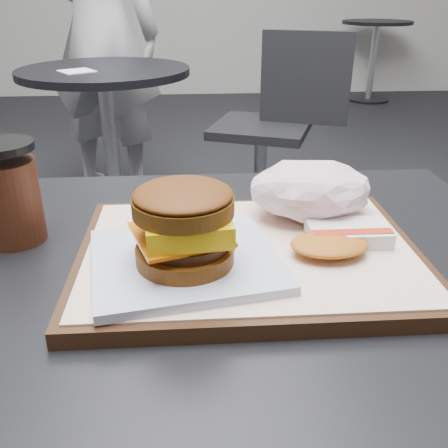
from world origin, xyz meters
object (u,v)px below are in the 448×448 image
(customer_table, at_px, (202,390))
(crumpled_wrapper, at_px, (311,190))
(serving_tray, at_px, (249,255))
(neighbor_chair, at_px, (276,117))
(coffee_cup, at_px, (10,197))
(hash_brown, at_px, (340,238))
(neighbor_table, at_px, (109,116))
(patron, at_px, (100,31))
(breakfast_sandwich, at_px, (185,234))

(customer_table, distance_m, crumpled_wrapper, 0.29)
(serving_tray, height_order, neighbor_chair, neighbor_chair)
(coffee_cup, bearing_deg, hash_brown, -12.09)
(hash_brown, bearing_deg, neighbor_chair, 82.48)
(customer_table, xyz_separation_m, neighbor_chair, (0.39, 1.76, -0.07))
(hash_brown, bearing_deg, serving_tray, 177.05)
(hash_brown, bearing_deg, neighbor_table, 107.09)
(customer_table, relative_size, serving_tray, 2.11)
(neighbor_chair, distance_m, patron, 1.01)
(coffee_cup, distance_m, neighbor_chair, 1.82)
(crumpled_wrapper, bearing_deg, neighbor_table, 107.50)
(neighbor_table, relative_size, patron, 0.44)
(serving_tray, height_order, breakfast_sandwich, breakfast_sandwich)
(neighbor_chair, bearing_deg, coffee_cup, -110.04)
(breakfast_sandwich, relative_size, neighbor_table, 0.29)
(neighbor_table, bearing_deg, customer_table, -78.02)
(coffee_cup, relative_size, neighbor_table, 0.17)
(neighbor_chair, bearing_deg, hash_brown, -97.52)
(serving_tray, relative_size, coffee_cup, 3.07)
(customer_table, xyz_separation_m, crumpled_wrapper, (0.14, 0.08, 0.24))
(customer_table, height_order, neighbor_chair, neighbor_chair)
(hash_brown, distance_m, neighbor_chair, 1.80)
(breakfast_sandwich, distance_m, patron, 2.30)
(serving_tray, xyz_separation_m, neighbor_table, (-0.41, 1.65, -0.23))
(serving_tray, bearing_deg, neighbor_chair, 79.24)
(serving_tray, relative_size, patron, 0.22)
(breakfast_sandwich, height_order, crumpled_wrapper, breakfast_sandwich)
(breakfast_sandwich, bearing_deg, neighbor_table, 101.28)
(breakfast_sandwich, height_order, patron, patron)
(customer_table, height_order, crumpled_wrapper, crumpled_wrapper)
(hash_brown, distance_m, neighbor_table, 1.75)
(crumpled_wrapper, xyz_separation_m, patron, (-0.59, 2.14, 0.02))
(hash_brown, bearing_deg, customer_table, 178.99)
(serving_tray, bearing_deg, patron, 102.73)
(breakfast_sandwich, bearing_deg, crumpled_wrapper, 37.93)
(hash_brown, height_order, crumpled_wrapper, crumpled_wrapper)
(customer_table, bearing_deg, crumpled_wrapper, 30.26)
(crumpled_wrapper, bearing_deg, coffee_cup, -179.17)
(customer_table, height_order, hash_brown, hash_brown)
(crumpled_wrapper, distance_m, patron, 2.22)
(patron, bearing_deg, hash_brown, 121.80)
(customer_table, distance_m, hash_brown, 0.27)
(neighbor_table, bearing_deg, serving_tray, -76.12)
(customer_table, relative_size, breakfast_sandwich, 3.69)
(serving_tray, distance_m, crumpled_wrapper, 0.13)
(hash_brown, xyz_separation_m, neighbor_chair, (0.23, 1.76, -0.29))
(serving_tray, height_order, crumpled_wrapper, crumpled_wrapper)
(serving_tray, relative_size, crumpled_wrapper, 2.50)
(coffee_cup, distance_m, neighbor_table, 1.60)
(breakfast_sandwich, bearing_deg, hash_brown, 11.76)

